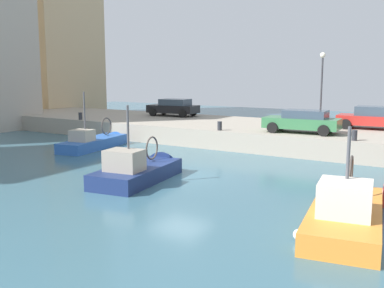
% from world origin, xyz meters
% --- Properties ---
extents(water_surface, '(80.00, 80.00, 0.00)m').
position_xyz_m(water_surface, '(0.00, 0.00, 0.00)').
color(water_surface, '#386070').
rests_on(water_surface, ground).
extents(quay_wall, '(9.00, 56.00, 1.20)m').
position_xyz_m(quay_wall, '(11.50, 0.00, 0.60)').
color(quay_wall, '#9E9384').
rests_on(quay_wall, ground).
extents(fishing_boat_navy, '(5.84, 2.75, 4.30)m').
position_xyz_m(fishing_boat_navy, '(-1.43, 1.14, 0.12)').
color(fishing_boat_navy, navy).
rests_on(fishing_boat_navy, ground).
extents(fishing_boat_orange, '(6.84, 2.97, 4.07)m').
position_xyz_m(fishing_boat_orange, '(-2.66, -8.02, 0.14)').
color(fishing_boat_orange, orange).
rests_on(fishing_boat_orange, ground).
extents(fishing_boat_blue, '(6.42, 2.62, 4.32)m').
position_xyz_m(fishing_boat_blue, '(3.86, 9.01, 0.10)').
color(fishing_boat_blue, '#2D60B7').
rests_on(fishing_boat_blue, ground).
extents(parked_car_green, '(2.19, 4.45, 1.35)m').
position_xyz_m(parked_car_green, '(8.88, -2.70, 1.90)').
color(parked_car_green, '#387547').
rests_on(parked_car_green, quay_wall).
extents(parked_car_red, '(2.16, 4.09, 1.43)m').
position_xyz_m(parked_car_red, '(13.01, -5.81, 1.93)').
color(parked_car_red, red).
rests_on(parked_car_red, quay_wall).
extents(parked_car_black, '(2.37, 4.25, 1.40)m').
position_xyz_m(parked_car_black, '(13.60, 9.73, 1.92)').
color(parked_car_black, black).
rests_on(parked_car_black, quay_wall).
extents(mooring_bollard_south, '(0.28, 0.28, 0.55)m').
position_xyz_m(mooring_bollard_south, '(7.35, -6.00, 1.48)').
color(mooring_bollard_south, '#2D2D33').
rests_on(mooring_bollard_south, quay_wall).
extents(mooring_bollard_mid, '(0.28, 0.28, 0.55)m').
position_xyz_m(mooring_bollard_mid, '(7.35, 2.00, 1.48)').
color(mooring_bollard_mid, '#2D2D33').
rests_on(mooring_bollard_mid, quay_wall).
extents(mooring_bollard_north, '(0.28, 0.28, 0.55)m').
position_xyz_m(mooring_bollard_north, '(7.35, 14.00, 1.48)').
color(mooring_bollard_north, '#2D2D33').
rests_on(mooring_bollard_north, quay_wall).
extents(quay_streetlamp, '(0.36, 0.36, 4.83)m').
position_xyz_m(quay_streetlamp, '(13.00, -2.53, 4.45)').
color(quay_streetlamp, '#38383D').
rests_on(quay_streetlamp, quay_wall).
extents(waterfront_building_central, '(8.54, 8.07, 23.47)m').
position_xyz_m(waterfront_building_central, '(16.95, 27.93, 11.76)').
color(waterfront_building_central, '#D1B284').
rests_on(waterfront_building_central, ground).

